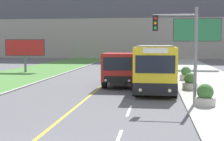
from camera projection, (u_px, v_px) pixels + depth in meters
apartment_block_background at (137, 2)px, 67.07m from camera, size 80.00×8.04×23.86m
city_bus at (155, 69)px, 20.25m from camera, size 2.67×5.73×3.08m
dump_truck at (121, 69)px, 23.24m from camera, size 2.42×6.80×2.51m
traffic_light_mast at (182, 43)px, 15.95m from camera, size 2.28×0.32×5.06m
billboard_large at (197, 31)px, 38.15m from camera, size 5.78×0.24×6.22m
billboard_small at (25, 49)px, 34.14m from camera, size 4.52×0.24×3.64m
planter_round_near at (205, 96)px, 15.76m from camera, size 1.03×1.03×1.11m
planter_round_second at (190, 82)px, 21.20m from camera, size 1.01×1.01×1.14m
planter_round_third at (186, 74)px, 26.58m from camera, size 1.04×1.04×1.15m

